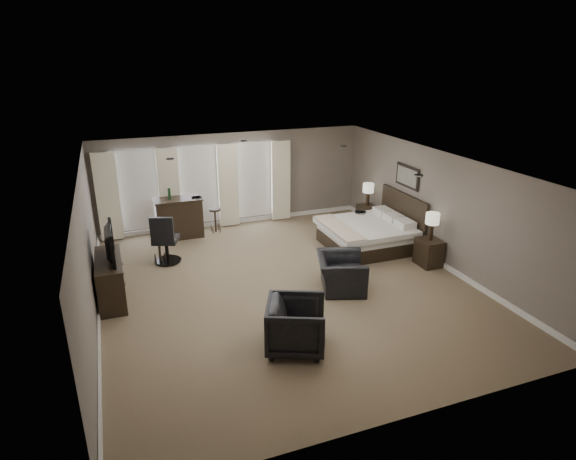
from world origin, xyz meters
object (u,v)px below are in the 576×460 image
object	(u,v)px
lamp_far	(368,195)
armchair_far	(296,323)
dresser	(111,280)
bar_stool_left	(159,248)
armchair_near	(341,267)
desk_chair	(166,238)
lamp_near	(432,227)
tv	(107,255)
bar_stool_right	(215,220)
bed	(365,223)
nightstand_near	(429,252)
bar_counter	(179,218)
nightstand_far	(367,215)

from	to	relation	value
lamp_far	armchair_far	bearing A→B (deg)	-129.66
dresser	bar_stool_left	size ratio (longest dim) A/B	2.06
armchair_near	desk_chair	xyz separation A→B (m)	(-3.21, 2.64, 0.12)
lamp_near	tv	xyz separation A→B (m)	(-6.92, 0.81, 0.01)
armchair_far	tv	bearing A→B (deg)	68.29
armchair_near	bar_stool_left	world-z (taller)	armchair_near
armchair_near	bar_stool_right	world-z (taller)	armchair_near
bed	nightstand_near	bearing A→B (deg)	-58.46
bar_stool_left	armchair_near	bearing A→B (deg)	-38.03
nightstand_near	bar_stool_right	bearing A→B (deg)	136.85
armchair_near	bed	bearing A→B (deg)	-21.76
bar_counter	desk_chair	bearing A→B (deg)	-108.95
nightstand_near	armchair_far	xyz separation A→B (m)	(-4.10, -2.04, 0.17)
dresser	bar_counter	world-z (taller)	bar_counter
armchair_near	nightstand_near	bearing A→B (deg)	-62.88
bed	nightstand_far	size ratio (longest dim) A/B	3.53
tv	bar_counter	size ratio (longest dim) A/B	0.93
lamp_near	tv	size ratio (longest dim) A/B	0.56
nightstand_near	lamp_far	distance (m)	2.96
dresser	bar_counter	bearing A→B (deg)	59.33
nightstand_far	bar_counter	world-z (taller)	bar_counter
nightstand_near	lamp_far	size ratio (longest dim) A/B	0.97
bar_counter	nightstand_far	bearing A→B (deg)	-10.54
nightstand_near	bar_stool_right	world-z (taller)	bar_stool_right
bed	tv	size ratio (longest dim) A/B	1.80
lamp_near	armchair_far	distance (m)	4.60
nightstand_far	bar_stool_right	world-z (taller)	bar_stool_right
armchair_near	armchair_far	xyz separation A→B (m)	(-1.66, -1.69, -0.00)
bar_counter	nightstand_near	bearing A→B (deg)	-36.98
lamp_far	desk_chair	size ratio (longest dim) A/B	0.54
bed	nightstand_far	bearing A→B (deg)	58.46
armchair_near	bar_stool_right	distance (m)	4.57
armchair_far	bed	bearing A→B (deg)	-18.91
bar_stool_right	armchair_near	bearing A→B (deg)	-68.06
bar_stool_right	bar_counter	bearing A→B (deg)	-178.02
bed	bar_counter	xyz separation A→B (m)	(-4.23, 2.40, -0.12)
nightstand_near	armchair_far	distance (m)	4.58
bed	desk_chair	size ratio (longest dim) A/B	1.72
nightstand_far	lamp_far	xyz separation A→B (m)	(0.00, 0.00, 0.61)
nightstand_near	bar_counter	bearing A→B (deg)	143.02
bed	bar_stool_right	bearing A→B (deg)	143.19
nightstand_near	armchair_far	size ratio (longest dim) A/B	0.65
bar_stool_left	bar_stool_right	world-z (taller)	bar_stool_left
bed	tv	distance (m)	6.07
nightstand_far	bar_stool_right	bearing A→B (deg)	166.62
nightstand_near	tv	size ratio (longest dim) A/B	0.55
nightstand_near	dresser	size ratio (longest dim) A/B	0.41
lamp_near	armchair_far	xyz separation A→B (m)	(-4.10, -2.04, -0.46)
nightstand_near	tv	xyz separation A→B (m)	(-6.92, 0.81, 0.65)
bar_counter	desk_chair	size ratio (longest dim) A/B	1.02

